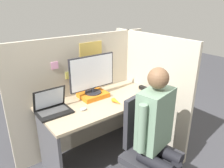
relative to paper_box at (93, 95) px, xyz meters
The scene contains 11 objects.
cubicle_panel_back 0.22m from the paper_box, 88.32° to the left, with size 1.85×0.05×1.44m.
cubicle_panel_right 0.74m from the paper_box, 16.52° to the right, with size 0.04×1.29×1.44m.
desk 0.26m from the paper_box, 87.74° to the right, with size 1.35×0.66×0.75m.
paper_box is the anchor object (origin of this frame).
monitor 0.26m from the paper_box, 90.00° to the left, with size 0.57×0.19×0.44m.
laptop 0.53m from the paper_box, behind, with size 0.34×0.24×0.25m.
mouse 0.34m from the paper_box, 140.01° to the right, with size 0.07×0.05×0.03m.
stapler 0.66m from the paper_box, 19.78° to the right, with size 0.05×0.16×0.04m.
carrot_toy 0.33m from the paper_box, 70.58° to the right, with size 0.05×0.16×0.05m.
office_chair 0.84m from the paper_box, 82.31° to the right, with size 0.55×0.60×0.97m.
person 0.93m from the paper_box, 85.48° to the right, with size 0.47×0.47×1.31m.
Camera 1 is at (-1.24, -1.51, 1.83)m, focal length 35.00 mm.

